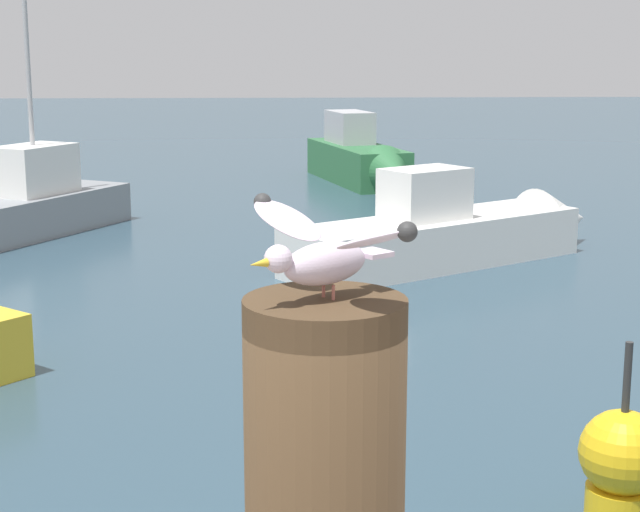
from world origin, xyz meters
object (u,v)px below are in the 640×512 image
Objects in this scene: seagull at (324,250)px; channel_buoy at (621,469)px; mooring_post at (325,470)px; boat_white at (465,231)px; boat_green at (363,160)px.

seagull is 0.38× the size of channel_buoy.
mooring_post is 0.54m from seagull.
seagull is 0.09× the size of boat_white.
mooring_post reaches higher than channel_buoy.
channel_buoy is (2.11, 3.75, -1.68)m from mooring_post.
mooring_post is at bearing 35.62° from seagull.
seagull is at bearing -102.37° from boat_white.
boat_white is (2.73, 12.45, -1.72)m from mooring_post.
boat_green reaches higher than boat_white.
mooring_post is 0.16× the size of boat_white.
mooring_post is at bearing -119.36° from channel_buoy.
boat_green is at bearing 84.69° from mooring_post.
mooring_post reaches higher than boat_green.
boat_white is at bearing 77.63° from seagull.
boat_green is 3.85× the size of channel_buoy.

